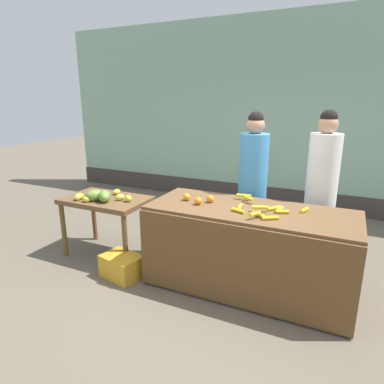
{
  "coord_description": "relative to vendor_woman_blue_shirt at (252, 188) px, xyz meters",
  "views": [
    {
      "loc": [
        1.13,
        -3.13,
        1.97
      ],
      "look_at": [
        -0.42,
        0.15,
        0.94
      ],
      "focal_mm": 30.92,
      "sensor_mm": 36.0,
      "label": 1
    }
  ],
  "objects": [
    {
      "name": "produce_sack",
      "position": [
        -0.91,
        0.2,
        -0.65
      ],
      "size": [
        0.39,
        0.33,
        0.54
      ],
      "primitive_type": "ellipsoid",
      "rotation": [
        0.0,
        0.0,
        3.04
      ],
      "color": "tan",
      "rests_on": "ground"
    },
    {
      "name": "market_wall_back",
      "position": [
        -0.15,
        2.37,
        0.73
      ],
      "size": [
        9.14,
        0.23,
        3.38
      ],
      "color": "#8CB299",
      "rests_on": "ground"
    },
    {
      "name": "orange_pile",
      "position": [
        -0.4,
        -0.7,
        0.01
      ],
      "size": [
        0.34,
        0.2,
        0.08
      ],
      "color": "orange",
      "rests_on": "fruit_stall_counter"
    },
    {
      "name": "side_table_wooden",
      "position": [
        -1.69,
        -0.67,
        -0.26
      ],
      "size": [
        1.06,
        0.66,
        0.76
      ],
      "color": "brown",
      "rests_on": "ground"
    },
    {
      "name": "fruit_stall_counter",
      "position": [
        0.17,
        -0.68,
        -0.48
      ],
      "size": [
        2.1,
        0.86,
        0.89
      ],
      "color": "brown",
      "rests_on": "ground"
    },
    {
      "name": "mango_papaya_pile",
      "position": [
        -1.69,
        -0.78,
        -0.1
      ],
      "size": [
        0.7,
        0.52,
        0.14
      ],
      "color": "yellow",
      "rests_on": "side_table_wooden"
    },
    {
      "name": "produce_crate",
      "position": [
        -1.18,
        -1.07,
        -0.79
      ],
      "size": [
        0.5,
        0.4,
        0.26
      ],
      "primitive_type": "cube",
      "rotation": [
        0.0,
        0.0,
        -0.21
      ],
      "color": "gold",
      "rests_on": "ground"
    },
    {
      "name": "banana_bunch_pile",
      "position": [
        0.28,
        -0.69,
        -0.01
      ],
      "size": [
        0.77,
        0.62,
        0.07
      ],
      "color": "gold",
      "rests_on": "fruit_stall_counter"
    },
    {
      "name": "ground_plane",
      "position": [
        -0.15,
        -0.67,
        -0.92
      ],
      "size": [
        24.0,
        24.0,
        0.0
      ],
      "primitive_type": "plane",
      "color": "#665B4C"
    },
    {
      "name": "vendor_woman_blue_shirt",
      "position": [
        0.0,
        0.0,
        0.0
      ],
      "size": [
        0.34,
        0.34,
        1.83
      ],
      "color": "#33333D",
      "rests_on": "ground"
    },
    {
      "name": "vendor_woman_white_shirt",
      "position": [
        0.77,
        0.06,
        0.02
      ],
      "size": [
        0.34,
        0.34,
        1.86
      ],
      "color": "#33333D",
      "rests_on": "ground"
    }
  ]
}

